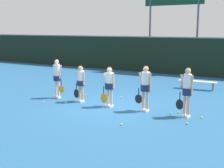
# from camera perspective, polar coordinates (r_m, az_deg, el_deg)

# --- Properties ---
(ground_plane) EXTENTS (140.00, 140.00, 0.00)m
(ground_plane) POSITION_cam_1_polar(r_m,az_deg,el_deg) (12.79, 0.05, -4.15)
(ground_plane) COLOR #235684
(fence_windscreen) EXTENTS (60.00, 0.08, 2.60)m
(fence_windscreen) POSITION_cam_1_polar(r_m,az_deg,el_deg) (21.65, 13.76, 4.96)
(fence_windscreen) COLOR black
(fence_windscreen) RESTS_ON ground_plane
(scoreboard) EXTENTS (4.29, 0.15, 6.14)m
(scoreboard) POSITION_cam_1_polar(r_m,az_deg,el_deg) (22.91, 11.21, 14.26)
(scoreboard) COLOR #515156
(scoreboard) RESTS_ON ground_plane
(bench_courtside) EXTENTS (1.97, 0.49, 0.44)m
(bench_courtside) POSITION_cam_1_polar(r_m,az_deg,el_deg) (16.90, 15.34, 0.33)
(bench_courtside) COLOR silver
(bench_courtside) RESTS_ON ground_plane
(player_0) EXTENTS (0.62, 0.33, 1.77)m
(player_0) POSITION_cam_1_polar(r_m,az_deg,el_deg) (14.39, -10.01, 1.48)
(player_0) COLOR beige
(player_0) RESTS_ON ground_plane
(player_1) EXTENTS (0.63, 0.35, 1.61)m
(player_1) POSITION_cam_1_polar(r_m,az_deg,el_deg) (13.49, -5.75, 0.65)
(player_1) COLOR tan
(player_1) RESTS_ON ground_plane
(player_2) EXTENTS (0.67, 0.37, 1.64)m
(player_2) POSITION_cam_1_polar(r_m,az_deg,el_deg) (12.57, -0.49, 0.08)
(player_2) COLOR beige
(player_2) RESTS_ON ground_plane
(player_3) EXTENTS (0.67, 0.37, 1.76)m
(player_3) POSITION_cam_1_polar(r_m,az_deg,el_deg) (11.94, 6.12, -0.12)
(player_3) COLOR tan
(player_3) RESTS_ON ground_plane
(player_4) EXTENTS (0.62, 0.34, 1.79)m
(player_4) POSITION_cam_1_polar(r_m,az_deg,el_deg) (11.39, 13.55, -0.81)
(player_4) COLOR tan
(player_4) RESTS_ON ground_plane
(tennis_ball_0) EXTENTS (0.07, 0.07, 0.07)m
(tennis_ball_0) POSITION_cam_1_polar(r_m,az_deg,el_deg) (13.63, -12.46, -3.35)
(tennis_ball_0) COLOR #CCE033
(tennis_ball_0) RESTS_ON ground_plane
(tennis_ball_1) EXTENTS (0.07, 0.07, 0.07)m
(tennis_ball_1) POSITION_cam_1_polar(r_m,az_deg,el_deg) (10.36, 1.73, -7.41)
(tennis_ball_1) COLOR #CCE033
(tennis_ball_1) RESTS_ON ground_plane
(tennis_ball_3) EXTENTS (0.07, 0.07, 0.07)m
(tennis_ball_3) POSITION_cam_1_polar(r_m,az_deg,el_deg) (10.75, 13.58, -7.03)
(tennis_ball_3) COLOR #CCE033
(tennis_ball_3) RESTS_ON ground_plane
(tennis_ball_4) EXTENTS (0.06, 0.06, 0.06)m
(tennis_ball_4) POSITION_cam_1_polar(r_m,az_deg,el_deg) (13.47, -8.46, -3.39)
(tennis_ball_4) COLOR #CCE033
(tennis_ball_4) RESTS_ON ground_plane
(tennis_ball_5) EXTENTS (0.07, 0.07, 0.07)m
(tennis_ball_5) POSITION_cam_1_polar(r_m,az_deg,el_deg) (13.64, 4.47, -3.12)
(tennis_ball_5) COLOR #CCE033
(tennis_ball_5) RESTS_ON ground_plane
(tennis_ball_6) EXTENTS (0.07, 0.07, 0.07)m
(tennis_ball_6) POSITION_cam_1_polar(r_m,az_deg,el_deg) (14.32, 1.73, -2.46)
(tennis_ball_6) COLOR #CCE033
(tennis_ball_6) RESTS_ON ground_plane
(tennis_ball_7) EXTENTS (0.07, 0.07, 0.07)m
(tennis_ball_7) POSITION_cam_1_polar(r_m,az_deg,el_deg) (14.93, -4.98, -1.97)
(tennis_ball_7) COLOR #CCE033
(tennis_ball_7) RESTS_ON ground_plane
(tennis_ball_8) EXTENTS (0.07, 0.07, 0.07)m
(tennis_ball_8) POSITION_cam_1_polar(r_m,az_deg,el_deg) (11.94, 10.69, -5.21)
(tennis_ball_8) COLOR #CCE033
(tennis_ball_8) RESTS_ON ground_plane
(tennis_ball_9) EXTENTS (0.07, 0.07, 0.07)m
(tennis_ball_9) POSITION_cam_1_polar(r_m,az_deg,el_deg) (12.05, 12.10, -5.12)
(tennis_ball_9) COLOR #CCE033
(tennis_ball_9) RESTS_ON ground_plane
(tennis_ball_10) EXTENTS (0.07, 0.07, 0.07)m
(tennis_ball_10) POSITION_cam_1_polar(r_m,az_deg,el_deg) (11.59, 16.07, -5.90)
(tennis_ball_10) COLOR #CCE033
(tennis_ball_10) RESTS_ON ground_plane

